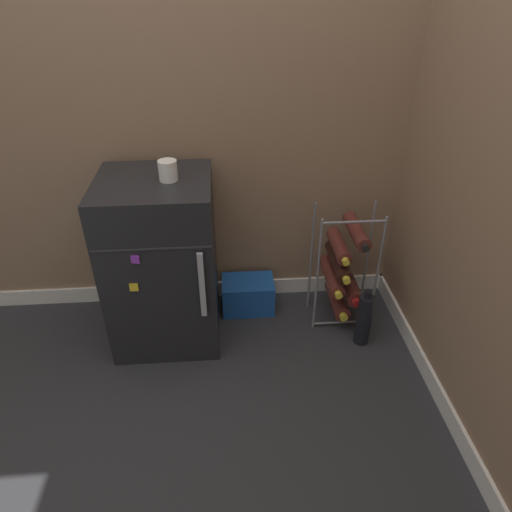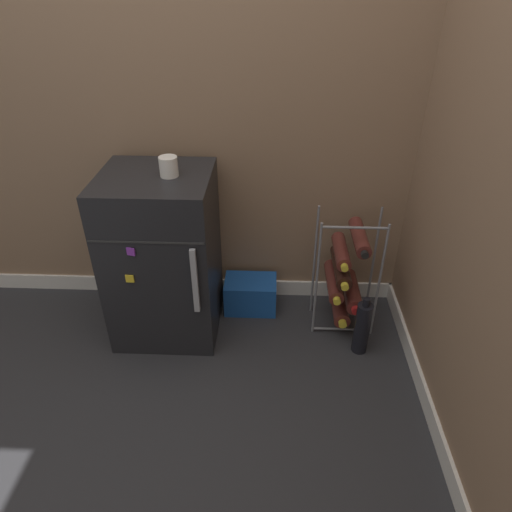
{
  "view_description": "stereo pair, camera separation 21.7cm",
  "coord_description": "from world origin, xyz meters",
  "px_view_note": "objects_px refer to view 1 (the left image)",
  "views": [
    {
      "loc": [
        0.04,
        -1.4,
        1.59
      ],
      "look_at": [
        0.18,
        0.42,
        0.41
      ],
      "focal_mm": 32.0,
      "sensor_mm": 36.0,
      "label": 1
    },
    {
      "loc": [
        0.25,
        -1.4,
        1.59
      ],
      "look_at": [
        0.18,
        0.42,
        0.41
      ],
      "focal_mm": 32.0,
      "sensor_mm": 36.0,
      "label": 2
    }
  ],
  "objects_px": {
    "soda_box": "(248,295)",
    "fridge_top_cup": "(168,170)",
    "mini_fridge": "(163,263)",
    "wine_rack": "(342,270)",
    "loose_bottle_floor": "(364,319)"
  },
  "relations": [
    {
      "from": "mini_fridge",
      "to": "soda_box",
      "type": "height_order",
      "value": "mini_fridge"
    },
    {
      "from": "loose_bottle_floor",
      "to": "mini_fridge",
      "type": "bearing_deg",
      "value": 170.63
    },
    {
      "from": "soda_box",
      "to": "mini_fridge",
      "type": "bearing_deg",
      "value": -159.94
    },
    {
      "from": "fridge_top_cup",
      "to": "mini_fridge",
      "type": "bearing_deg",
      "value": 177.54
    },
    {
      "from": "wine_rack",
      "to": "fridge_top_cup",
      "type": "xyz_separation_m",
      "value": [
        -0.8,
        -0.05,
        0.57
      ]
    },
    {
      "from": "wine_rack",
      "to": "soda_box",
      "type": "distance_m",
      "value": 0.52
    },
    {
      "from": "mini_fridge",
      "to": "wine_rack",
      "type": "relative_size",
      "value": 1.31
    },
    {
      "from": "fridge_top_cup",
      "to": "wine_rack",
      "type": "bearing_deg",
      "value": 3.48
    },
    {
      "from": "wine_rack",
      "to": "loose_bottle_floor",
      "type": "xyz_separation_m",
      "value": [
        0.08,
        -0.2,
        -0.15
      ]
    },
    {
      "from": "soda_box",
      "to": "loose_bottle_floor",
      "type": "relative_size",
      "value": 0.87
    },
    {
      "from": "mini_fridge",
      "to": "wine_rack",
      "type": "xyz_separation_m",
      "value": [
        0.87,
        0.05,
        -0.12
      ]
    },
    {
      "from": "mini_fridge",
      "to": "wine_rack",
      "type": "bearing_deg",
      "value": 2.99
    },
    {
      "from": "mini_fridge",
      "to": "fridge_top_cup",
      "type": "relative_size",
      "value": 9.72
    },
    {
      "from": "mini_fridge",
      "to": "loose_bottle_floor",
      "type": "xyz_separation_m",
      "value": [
        0.95,
        -0.16,
        -0.27
      ]
    },
    {
      "from": "soda_box",
      "to": "fridge_top_cup",
      "type": "distance_m",
      "value": 0.86
    }
  ]
}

